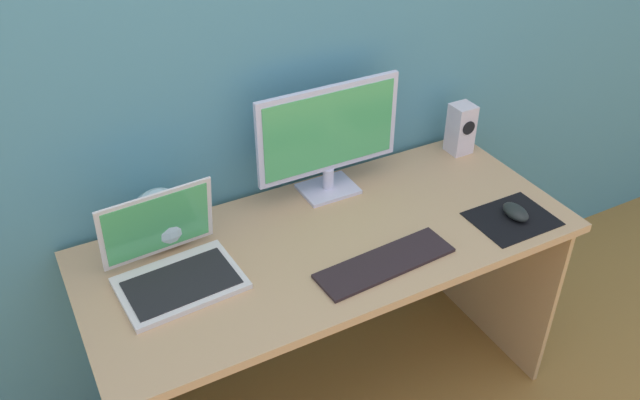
{
  "coord_description": "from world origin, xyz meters",
  "views": [
    {
      "loc": [
        -0.76,
        -1.35,
        1.92
      ],
      "look_at": [
        -0.05,
        -0.02,
        0.88
      ],
      "focal_mm": 37.02,
      "sensor_mm": 36.0,
      "label": 1
    }
  ],
  "objects_px": {
    "keyboard_external": "(385,263)",
    "speaker_right": "(461,129)",
    "laptop": "(173,263)",
    "fishbowl": "(161,217)",
    "monitor": "(329,136)",
    "mouse": "(516,212)"
  },
  "relations": [
    {
      "from": "keyboard_external",
      "to": "speaker_right",
      "type": "bearing_deg",
      "value": 31.88
    },
    {
      "from": "laptop",
      "to": "fishbowl",
      "type": "xyz_separation_m",
      "value": [
        0.03,
        0.17,
        0.03
      ]
    },
    {
      "from": "monitor",
      "to": "speaker_right",
      "type": "bearing_deg",
      "value": 0.32
    },
    {
      "from": "fishbowl",
      "to": "mouse",
      "type": "distance_m",
      "value": 1.07
    },
    {
      "from": "speaker_right",
      "to": "mouse",
      "type": "relative_size",
      "value": 1.83
    },
    {
      "from": "monitor",
      "to": "speaker_right",
      "type": "height_order",
      "value": "monitor"
    },
    {
      "from": "mouse",
      "to": "speaker_right",
      "type": "bearing_deg",
      "value": 79.66
    },
    {
      "from": "laptop",
      "to": "monitor",
      "type": "bearing_deg",
      "value": 16.71
    },
    {
      "from": "laptop",
      "to": "keyboard_external",
      "type": "bearing_deg",
      "value": -23.02
    },
    {
      "from": "laptop",
      "to": "fishbowl",
      "type": "bearing_deg",
      "value": 81.64
    },
    {
      "from": "speaker_right",
      "to": "laptop",
      "type": "xyz_separation_m",
      "value": [
        -1.12,
        -0.18,
        -0.04
      ]
    },
    {
      "from": "monitor",
      "to": "laptop",
      "type": "distance_m",
      "value": 0.62
    },
    {
      "from": "monitor",
      "to": "mouse",
      "type": "bearing_deg",
      "value": -42.79
    },
    {
      "from": "keyboard_external",
      "to": "mouse",
      "type": "distance_m",
      "value": 0.48
    },
    {
      "from": "mouse",
      "to": "fishbowl",
      "type": "bearing_deg",
      "value": 161.0
    },
    {
      "from": "monitor",
      "to": "laptop",
      "type": "relative_size",
      "value": 1.43
    },
    {
      "from": "speaker_right",
      "to": "keyboard_external",
      "type": "xyz_separation_m",
      "value": [
        -0.57,
        -0.41,
        -0.09
      ]
    },
    {
      "from": "keyboard_external",
      "to": "mouse",
      "type": "bearing_deg",
      "value": -3.62
    },
    {
      "from": "monitor",
      "to": "laptop",
      "type": "height_order",
      "value": "monitor"
    },
    {
      "from": "speaker_right",
      "to": "fishbowl",
      "type": "height_order",
      "value": "speaker_right"
    },
    {
      "from": "fishbowl",
      "to": "keyboard_external",
      "type": "relative_size",
      "value": 0.42
    },
    {
      "from": "monitor",
      "to": "mouse",
      "type": "distance_m",
      "value": 0.62
    }
  ]
}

